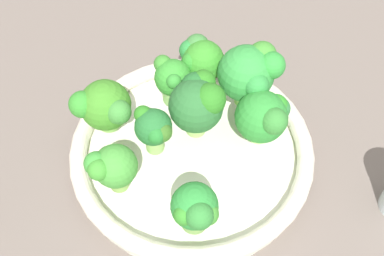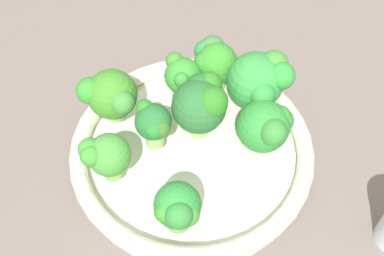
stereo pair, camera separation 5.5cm
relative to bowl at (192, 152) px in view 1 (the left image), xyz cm
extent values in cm
cube|color=#6C6159|center=(0.03, -1.55, -3.08)|extent=(130.00, 130.00, 2.50)
cylinder|color=silver|center=(0.00, 0.00, -1.02)|extent=(27.19, 27.19, 1.61)
torus|color=silver|center=(0.00, 0.00, 0.77)|extent=(28.32, 28.32, 1.97)
cylinder|color=#8DC160|center=(2.18, 3.62, 3.04)|extent=(2.07, 2.07, 2.57)
sphere|color=#246B2F|center=(2.18, 3.62, 5.67)|extent=(4.12, 4.12, 4.12)
sphere|color=#25772C|center=(0.88, 4.14, 6.11)|extent=(2.03, 2.03, 2.03)
sphere|color=#2B7921|center=(3.60, 3.86, 6.65)|extent=(1.99, 1.99, 1.99)
sphere|color=#346721|center=(0.83, 3.39, 5.97)|extent=(2.18, 2.18, 2.18)
cylinder|color=#9CD073|center=(-3.90, -6.65, 2.61)|extent=(2.40, 2.40, 1.70)
sphere|color=#2D8932|center=(-3.90, -6.65, 5.39)|extent=(5.94, 5.94, 5.94)
sphere|color=#2F7A3A|center=(-4.43, -8.70, 5.74)|extent=(2.69, 2.69, 2.69)
sphere|color=#2D8B26|center=(-4.20, -8.42, 6.17)|extent=(2.75, 2.75, 2.75)
sphere|color=#348133|center=(-5.93, -6.39, 6.87)|extent=(2.96, 2.96, 2.96)
cylinder|color=#9BCD64|center=(1.23, -1.32, 3.02)|extent=(2.27, 2.27, 2.52)
sphere|color=#28662E|center=(1.23, -1.32, 6.27)|extent=(6.14, 6.14, 6.14)
sphere|color=#2B7920|center=(-0.20, -2.43, 7.84)|extent=(3.57, 3.57, 3.57)
sphere|color=#22662A|center=(2.63, -2.62, 7.36)|extent=(3.38, 3.38, 3.38)
sphere|color=#2B7920|center=(2.45, -3.50, 7.68)|extent=(2.85, 2.85, 2.85)
cylinder|color=#84B351|center=(0.63, 9.49, 2.88)|extent=(2.07, 2.07, 2.25)
sphere|color=#419336|center=(0.63, 9.49, 5.51)|extent=(4.63, 4.63, 4.63)
sphere|color=#3C922F|center=(0.67, 11.31, 6.63)|extent=(2.27, 2.27, 2.27)
sphere|color=green|center=(1.55, 11.09, 6.42)|extent=(2.53, 2.53, 2.53)
cylinder|color=#75BD4F|center=(1.15, -8.81, 3.12)|extent=(2.11, 2.11, 2.73)
sphere|color=green|center=(1.15, -8.81, 6.64)|extent=(6.63, 6.63, 6.63)
sphere|color=#2E8B3A|center=(-1.34, -7.98, 7.39)|extent=(2.88, 2.88, 2.88)
sphere|color=#3F8E31|center=(1.07, -11.06, 8.14)|extent=(3.36, 3.36, 3.36)
sphere|color=green|center=(-0.69, -10.81, 8.17)|extent=(3.18, 3.18, 3.18)
cylinder|color=#90C86D|center=(6.61, -2.42, 2.97)|extent=(2.71, 2.71, 2.43)
sphere|color=green|center=(6.61, -2.42, 5.61)|extent=(4.38, 4.38, 4.38)
sphere|color=#39852E|center=(8.32, -2.27, 6.59)|extent=(2.15, 2.15, 2.15)
sphere|color=#338C31|center=(5.21, -1.93, 6.78)|extent=(1.76, 1.76, 1.76)
cylinder|color=#99D062|center=(6.53, -6.95, 2.82)|extent=(2.53, 2.53, 2.13)
sphere|color=#378D29|center=(6.53, -6.95, 5.54)|extent=(5.07, 5.07, 5.07)
sphere|color=#3C7D39|center=(8.36, -7.44, 6.28)|extent=(3.02, 3.02, 3.02)
sphere|color=#2A8438|center=(8.53, -6.49, 6.02)|extent=(2.67, 2.67, 2.67)
sphere|color=#2F852A|center=(6.87, -5.46, 6.04)|extent=(2.59, 2.59, 2.59)
cylinder|color=#86B85E|center=(-7.87, 5.96, 2.78)|extent=(2.77, 2.77, 2.04)
sphere|color=#2B8835|center=(-7.87, 5.96, 5.34)|extent=(4.76, 4.76, 4.76)
sphere|color=#3C8E2F|center=(-9.37, 5.64, 5.61)|extent=(2.37, 2.37, 2.37)
sphere|color=#328628|center=(-8.26, 7.51, 5.97)|extent=(2.10, 2.10, 2.10)
sphere|color=#308033|center=(-9.37, 6.58, 6.37)|extent=(2.77, 2.77, 2.77)
cylinder|color=#85BE58|center=(8.22, 5.88, 2.60)|extent=(2.52, 2.52, 1.69)
sphere|color=#3D8626|center=(8.22, 5.88, 5.34)|extent=(5.85, 5.85, 5.85)
sphere|color=#3D8736|center=(5.83, 5.56, 6.21)|extent=(2.80, 2.80, 2.80)
sphere|color=#338C2C|center=(9.19, 8.11, 6.24)|extent=(3.07, 3.07, 3.07)
camera|label=1|loc=(-25.60, 20.37, 48.89)|focal=46.82mm
camera|label=2|loc=(-28.64, 15.80, 48.89)|focal=46.82mm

